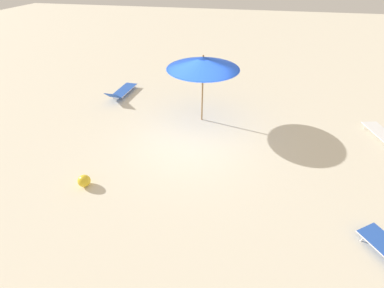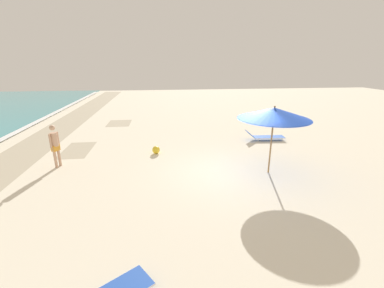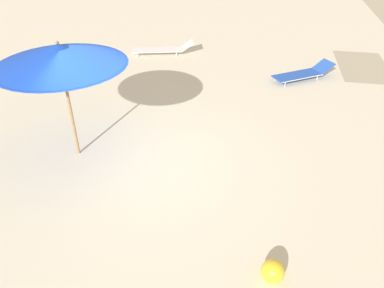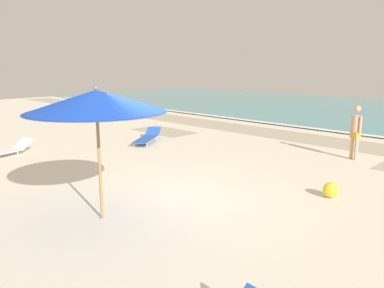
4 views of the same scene
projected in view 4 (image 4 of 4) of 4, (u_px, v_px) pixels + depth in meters
The scene contains 5 objects.
ground_plane at pixel (159, 206), 8.40m from camera, with size 60.00×60.00×0.16m.
beach_umbrella at pixel (96, 102), 7.04m from camera, with size 2.68×2.68×2.63m.
sun_lounger_beside_umbrella at pixel (147, 137), 14.87m from camera, with size 1.68×2.07×0.47m.
beachgoer_wading_adult at pixel (356, 129), 12.03m from camera, with size 0.41×0.30×1.76m.
beach_ball at pixel (331, 190), 8.67m from camera, with size 0.36×0.36×0.36m.
Camera 4 is at (6.14, -5.07, 3.02)m, focal length 35.00 mm.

